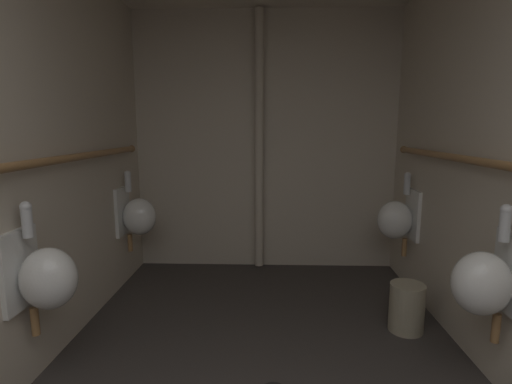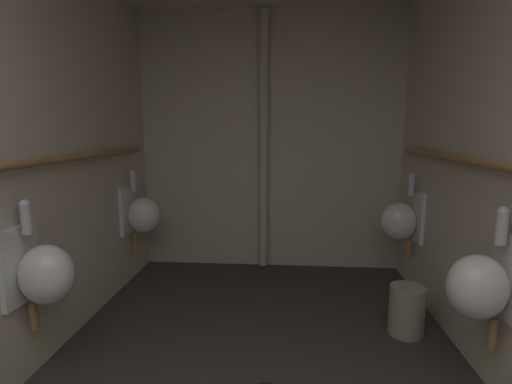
# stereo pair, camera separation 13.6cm
# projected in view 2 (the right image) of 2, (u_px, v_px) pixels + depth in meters

# --- Properties ---
(wall_left) EXTENTS (0.06, 4.11, 2.60)m
(wall_left) POSITION_uv_depth(u_px,v_px,m) (5.00, 156.00, 2.10)
(wall_left) COLOR beige
(wall_left) RESTS_ON ground
(wall_back) EXTENTS (2.76, 0.06, 2.60)m
(wall_back) POSITION_uv_depth(u_px,v_px,m) (270.00, 143.00, 3.99)
(wall_back) COLOR beige
(wall_back) RESTS_ON ground
(urinal_left_mid) EXTENTS (0.32, 0.30, 0.76)m
(urinal_left_mid) POSITION_uv_depth(u_px,v_px,m) (43.00, 272.00, 2.16)
(urinal_left_mid) COLOR white
(urinal_left_far) EXTENTS (0.32, 0.30, 0.76)m
(urinal_left_far) POSITION_uv_depth(u_px,v_px,m) (142.00, 214.00, 3.63)
(urinal_left_far) COLOR white
(urinal_right_mid) EXTENTS (0.32, 0.30, 0.76)m
(urinal_right_mid) POSITION_uv_depth(u_px,v_px,m) (482.00, 285.00, 1.99)
(urinal_right_mid) COLOR white
(urinal_right_far) EXTENTS (0.32, 0.30, 0.76)m
(urinal_right_far) POSITION_uv_depth(u_px,v_px,m) (401.00, 220.00, 3.39)
(urinal_right_far) COLOR white
(supply_pipe_left) EXTENTS (0.06, 3.34, 0.06)m
(supply_pipe_left) POSITION_uv_depth(u_px,v_px,m) (23.00, 164.00, 2.12)
(supply_pipe_left) COLOR #9E7042
(supply_pipe_right) EXTENTS (0.06, 3.28, 0.06)m
(supply_pipe_right) POSITION_uv_depth(u_px,v_px,m) (510.00, 168.00, 1.90)
(supply_pipe_right) COLOR #9E7042
(standpipe_back_wall) EXTENTS (0.09, 0.09, 2.55)m
(standpipe_back_wall) POSITION_uv_depth(u_px,v_px,m) (264.00, 143.00, 3.89)
(standpipe_back_wall) COLOR beige
(standpipe_back_wall) RESTS_ON ground
(waste_bin) EXTENTS (0.24, 0.24, 0.35)m
(waste_bin) POSITION_uv_depth(u_px,v_px,m) (407.00, 310.00, 2.75)
(waste_bin) COLOR #9E937A
(waste_bin) RESTS_ON ground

